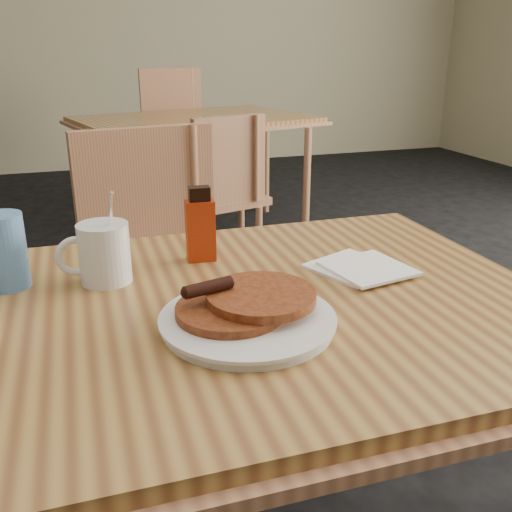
{
  "coord_description": "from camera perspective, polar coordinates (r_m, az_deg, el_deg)",
  "views": [
    {
      "loc": [
        -0.26,
        -0.84,
        1.17
      ],
      "look_at": [
        0.03,
        0.03,
        0.82
      ],
      "focal_mm": 40.0,
      "sensor_mm": 36.0,
      "label": 1
    }
  ],
  "objects": [
    {
      "name": "blue_tumbler",
      "position": [
        1.11,
        -23.88,
        0.44
      ],
      "size": [
        0.09,
        0.09,
        0.14
      ],
      "primitive_type": "cylinder",
      "rotation": [
        0.0,
        0.0,
        -0.13
      ],
      "color": "#568CCA",
      "rests_on": "main_table"
    },
    {
      "name": "chair_neighbor_near",
      "position": [
        2.89,
        -3.1,
        7.19
      ],
      "size": [
        0.47,
        0.47,
        0.85
      ],
      "rotation": [
        0.0,
        0.0,
        0.25
      ],
      "color": "tan",
      "rests_on": "floor"
    },
    {
      "name": "napkin_stack",
      "position": [
        1.13,
        10.4,
        -1.17
      ],
      "size": [
        0.2,
        0.21,
        0.01
      ],
      "rotation": [
        0.0,
        0.0,
        0.38
      ],
      "color": "white",
      "rests_on": "main_table"
    },
    {
      "name": "coffee_mug",
      "position": [
        1.08,
        -15.08,
        0.36
      ],
      "size": [
        0.13,
        0.09,
        0.18
      ],
      "rotation": [
        0.0,
        0.0,
        -0.21
      ],
      "color": "white",
      "rests_on": "main_table"
    },
    {
      "name": "neighbor_table",
      "position": [
        3.58,
        -6.13,
        13.06
      ],
      "size": [
        1.57,
        1.24,
        0.75
      ],
      "rotation": [
        0.0,
        0.0,
        0.24
      ],
      "color": "#AD7F3D",
      "rests_on": "floor"
    },
    {
      "name": "syrup_bottle",
      "position": [
        1.15,
        -5.59,
        2.94
      ],
      "size": [
        0.06,
        0.04,
        0.15
      ],
      "rotation": [
        0.0,
        0.0,
        -0.08
      ],
      "color": "maroon",
      "rests_on": "main_table"
    },
    {
      "name": "main_table",
      "position": [
        0.99,
        -4.55,
        -7.03
      ],
      "size": [
        1.25,
        0.85,
        0.75
      ],
      "rotation": [
        0.0,
        0.0,
        -0.01
      ],
      "color": "#AD7F3D",
      "rests_on": "floor"
    },
    {
      "name": "pancake_plate",
      "position": [
        0.9,
        -0.95,
        -5.82
      ],
      "size": [
        0.28,
        0.28,
        0.07
      ],
      "rotation": [
        0.0,
        0.0,
        -0.18
      ],
      "color": "white",
      "rests_on": "main_table"
    },
    {
      "name": "chair_neighbor_far",
      "position": [
        4.31,
        -8.1,
        12.72
      ],
      "size": [
        0.48,
        0.48,
        1.0
      ],
      "rotation": [
        0.0,
        0.0,
        0.06
      ],
      "color": "tan",
      "rests_on": "floor"
    },
    {
      "name": "chair_main_far",
      "position": [
        1.73,
        -10.08,
        -0.37
      ],
      "size": [
        0.48,
        0.48,
        0.94
      ],
      "rotation": [
        0.0,
        0.0,
        0.14
      ],
      "color": "tan",
      "rests_on": "floor"
    },
    {
      "name": "wall_back",
      "position": [
        5.85,
        -17.05,
        21.93
      ],
      "size": [
        8.0,
        0.0,
        8.0
      ],
      "primitive_type": "plane",
      "rotation": [
        1.57,
        0.0,
        0.0
      ],
      "color": "#B7AF8E",
      "rests_on": "ground"
    }
  ]
}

